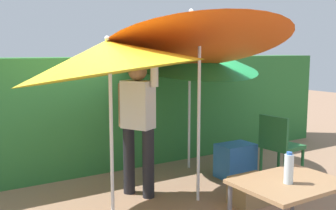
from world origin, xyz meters
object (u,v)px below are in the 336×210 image
Objects in this scene: chair_plastic at (279,144)px; folding_table at (289,192)px; crate_cardboard at (251,190)px; umbrella_orange at (191,54)px; umbrella_yellow at (109,57)px; person_vendor at (138,119)px; umbrella_rainbow at (195,29)px; cooler_box at (235,160)px; bottle_water at (289,169)px.

chair_plastic is 2.22m from folding_table.
chair_plastic reaches higher than crate_cardboard.
umbrella_yellow reaches higher than umbrella_orange.
chair_plastic is at bearing -16.34° from person_vendor.
chair_plastic is at bearing -1.40° from umbrella_rainbow.
umbrella_rainbow reaches higher than person_vendor.
umbrella_yellow reaches higher than folding_table.
umbrella_orange is at bearing 112.29° from cooler_box.
crate_cardboard is at bearing 57.45° from folding_table.
crate_cardboard is at bearing -43.42° from person_vendor.
folding_table is (-0.25, -1.58, -1.30)m from umbrella_rainbow.
umbrella_rainbow is 1.06m from umbrella_yellow.
umbrella_yellow reaches higher than crate_cardboard.
bottle_water is (-1.01, -2.69, -0.82)m from umbrella_orange.
bottle_water is at bearing -110.55° from umbrella_orange.
chair_plastic is at bearing -1.64° from umbrella_yellow.
umbrella_orange reaches higher than chair_plastic.
cooler_box is (1.45, -0.09, -0.70)m from person_vendor.
bottle_water reaches higher than crate_cardboard.
person_vendor reaches higher than folding_table.
umbrella_yellow is 1.97m from bottle_water.
person_vendor is 4.16× the size of crate_cardboard.
crate_cardboard is at bearing -39.34° from umbrella_rainbow.
umbrella_yellow is 1.02m from person_vendor.
umbrella_orange is at bearing 56.57° from umbrella_rainbow.
cooler_box is (0.99, 0.41, -1.72)m from umbrella_rainbow.
umbrella_rainbow reaches higher than cooler_box.
person_vendor is 1.53m from crate_cardboard.
umbrella_rainbow is 1.23× the size of umbrella_orange.
cooler_box is at bearing -67.71° from umbrella_orange.
umbrella_rainbow is 10.33× the size of bottle_water.
crate_cardboard is at bearing -98.23° from umbrella_orange.
umbrella_orange reaches higher than bottle_water.
umbrella_rainbow reaches higher than folding_table.
folding_table is at bearing -64.61° from umbrella_yellow.
folding_table is (-0.96, -2.66, -1.02)m from umbrella_orange.
cooler_box is 2.09× the size of bottle_water.
crate_cardboard is (-0.49, -0.82, -0.07)m from cooler_box.
umbrella_orange is 2.02m from umbrella_yellow.
umbrella_yellow is at bearing -169.38° from cooler_box.
umbrella_orange reaches higher than cooler_box.
folding_table is (-0.75, -1.17, 0.49)m from crate_cardboard.
bottle_water is at bearing -85.55° from person_vendor.
chair_plastic is at bearing -51.30° from cooler_box.
umbrella_yellow is at bearing 163.63° from crate_cardboard.
umbrella_rainbow is 2.03m from cooler_box.
cooler_box is at bearing 128.70° from chair_plastic.
folding_table is at bearing -135.87° from chair_plastic.
umbrella_orange is 2.99m from bottle_water.
folding_table is at bearing -109.87° from umbrella_orange.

